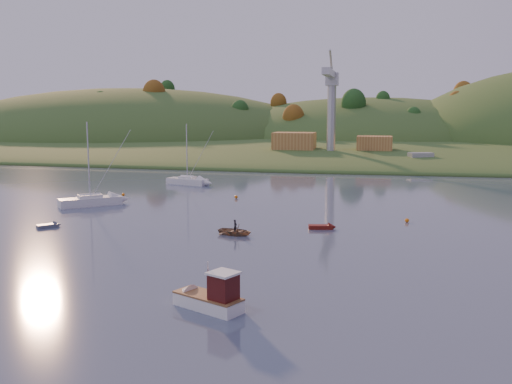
% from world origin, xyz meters
% --- Properties ---
extents(ground, '(500.00, 500.00, 0.00)m').
position_xyz_m(ground, '(0.00, 0.00, 0.00)').
color(ground, '#333F54').
rests_on(ground, ground).
extents(far_shore, '(620.00, 220.00, 1.50)m').
position_xyz_m(far_shore, '(0.00, 230.00, 0.00)').
color(far_shore, '#2B5522').
rests_on(far_shore, ground).
extents(shore_slope, '(640.00, 150.00, 7.00)m').
position_xyz_m(shore_slope, '(0.00, 165.00, 0.00)').
color(shore_slope, '#2B5522').
rests_on(shore_slope, ground).
extents(hill_left_far, '(120.00, 100.00, 32.00)m').
position_xyz_m(hill_left_far, '(-160.00, 215.00, 0.00)').
color(hill_left_far, '#2B5522').
rests_on(hill_left_far, ground).
extents(hill_left, '(170.00, 140.00, 44.00)m').
position_xyz_m(hill_left, '(-90.00, 200.00, 0.00)').
color(hill_left, '#2B5522').
rests_on(hill_left, ground).
extents(hill_center, '(140.00, 120.00, 36.00)m').
position_xyz_m(hill_center, '(10.00, 210.00, 0.00)').
color(hill_center, '#2B5522').
rests_on(hill_center, ground).
extents(hillside_trees, '(280.00, 50.00, 32.00)m').
position_xyz_m(hillside_trees, '(0.00, 185.00, 0.00)').
color(hillside_trees, '#1C4E1B').
rests_on(hillside_trees, ground).
extents(wharf, '(42.00, 16.00, 2.40)m').
position_xyz_m(wharf, '(5.00, 122.00, 1.20)').
color(wharf, slate).
rests_on(wharf, ground).
extents(shed_west, '(11.00, 8.00, 4.80)m').
position_xyz_m(shed_west, '(-8.00, 123.00, 4.80)').
color(shed_west, '#A96C38').
rests_on(shed_west, wharf).
extents(shed_east, '(9.00, 7.00, 4.00)m').
position_xyz_m(shed_east, '(13.00, 124.00, 4.40)').
color(shed_east, '#A96C38').
rests_on(shed_east, wharf).
extents(dock_crane, '(3.20, 28.00, 20.30)m').
position_xyz_m(dock_crane, '(2.00, 118.39, 17.17)').
color(dock_crane, '#B7B7BC').
rests_on(dock_crane, wharf).
extents(fishing_boat, '(6.13, 4.24, 3.78)m').
position_xyz_m(fishing_boat, '(2.84, 7.90, 0.83)').
color(fishing_boat, white).
rests_on(fishing_boat, ground).
extents(sailboat_near, '(7.98, 7.53, 11.73)m').
position_xyz_m(sailboat_near, '(-25.25, 44.21, 0.76)').
color(sailboat_near, white).
rests_on(sailboat_near, ground).
extents(sailboat_far, '(8.15, 4.44, 10.84)m').
position_xyz_m(sailboat_far, '(-19.34, 68.73, 0.71)').
color(sailboat_far, white).
rests_on(sailboat_far, ground).
extents(canoe, '(4.40, 3.61, 0.80)m').
position_xyz_m(canoe, '(-0.68, 30.42, 0.40)').
color(canoe, '#906F4F').
rests_on(canoe, ground).
extents(paddler, '(0.46, 0.59, 1.43)m').
position_xyz_m(paddler, '(-0.68, 30.42, 0.71)').
color(paddler, black).
rests_on(paddler, ground).
extents(red_tender, '(3.30, 1.67, 1.07)m').
position_xyz_m(red_tender, '(8.62, 35.58, 0.22)').
color(red_tender, '#62140E').
rests_on(red_tender, ground).
extents(grey_dinghy, '(2.58, 2.67, 1.01)m').
position_xyz_m(grey_dinghy, '(-22.35, 29.87, 0.21)').
color(grey_dinghy, '#525B6C').
rests_on(grey_dinghy, ground).
extents(work_vessel, '(13.57, 8.97, 3.29)m').
position_xyz_m(work_vessel, '(23.82, 110.45, 1.17)').
color(work_vessel, slate).
rests_on(work_vessel, ground).
extents(buoy_0, '(0.50, 0.50, 0.50)m').
position_xyz_m(buoy_0, '(17.81, 41.37, 0.25)').
color(buoy_0, orange).
rests_on(buoy_0, ground).
extents(buoy_1, '(0.50, 0.50, 0.50)m').
position_xyz_m(buoy_1, '(-24.58, 53.35, 0.25)').
color(buoy_1, orange).
rests_on(buoy_1, ground).
extents(buoy_2, '(0.50, 0.50, 0.50)m').
position_xyz_m(buoy_2, '(-6.74, 54.73, 0.25)').
color(buoy_2, orange).
rests_on(buoy_2, ground).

